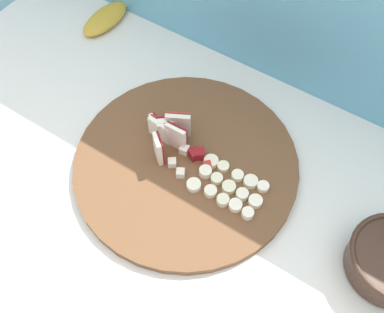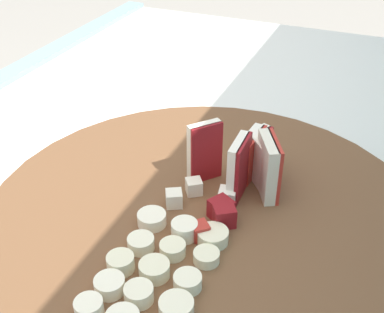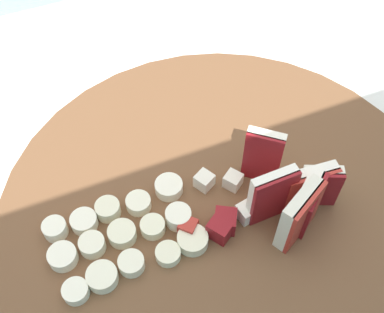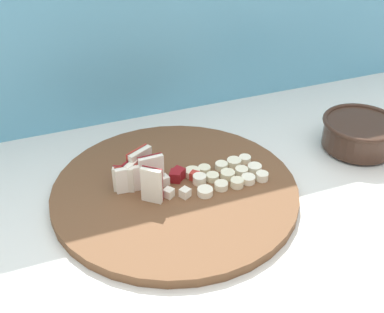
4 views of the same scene
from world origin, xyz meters
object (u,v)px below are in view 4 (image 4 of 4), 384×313
Objects in this scene: ceramic_bowl at (360,133)px; apple_dice_pile at (177,180)px; cutting_board at (175,191)px; banana_slice_rows at (226,175)px; apple_wedge_fan at (138,174)px.

apple_dice_pile is at bearing -179.22° from ceramic_bowl.
cutting_board is 3.13× the size of banana_slice_rows.
banana_slice_rows is (0.10, -0.01, 0.02)m from cutting_board.
banana_slice_rows is at bearing -3.16° from cutting_board.
apple_wedge_fan is (-0.06, 0.03, 0.04)m from cutting_board.
apple_dice_pile is at bearing 49.40° from cutting_board.
banana_slice_rows is at bearing -11.05° from apple_wedge_fan.
cutting_board is 4.28× the size of apple_wedge_fan.
apple_wedge_fan is at bearing 178.56° from ceramic_bowl.
cutting_board is 0.07m from apple_wedge_fan.
ceramic_bowl is (0.40, 0.01, 0.01)m from apple_dice_pile.
ceramic_bowl is (0.46, -0.01, -0.01)m from apple_wedge_fan.
apple_wedge_fan is 0.07m from apple_dice_pile.
apple_wedge_fan reaches higher than cutting_board.
apple_wedge_fan is at bearing 156.73° from cutting_board.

